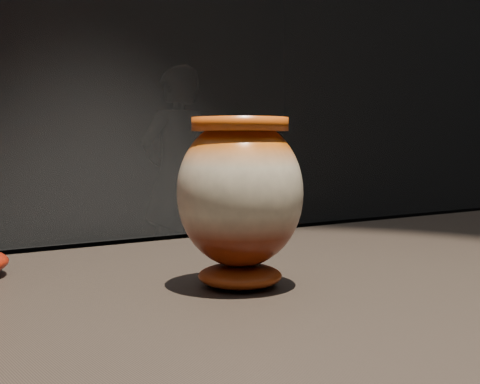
% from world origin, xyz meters
% --- Properties ---
extents(main_vase, '(0.17, 0.17, 0.19)m').
position_xyz_m(main_vase, '(0.04, 0.03, 1.01)').
color(main_vase, '#641C08').
rests_on(main_vase, display_plinth).
extents(visitor, '(0.63, 0.45, 1.62)m').
position_xyz_m(visitor, '(1.98, 3.69, 0.81)').
color(visitor, black).
rests_on(visitor, ground).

